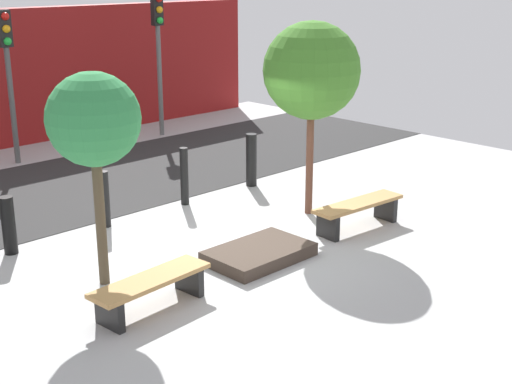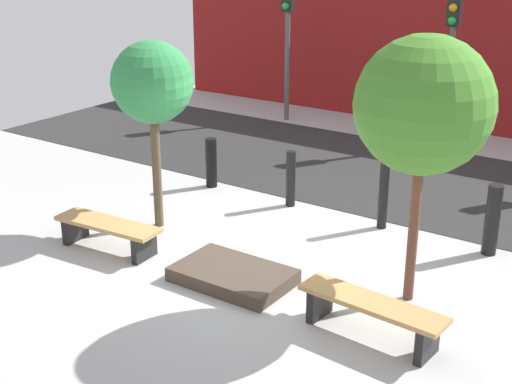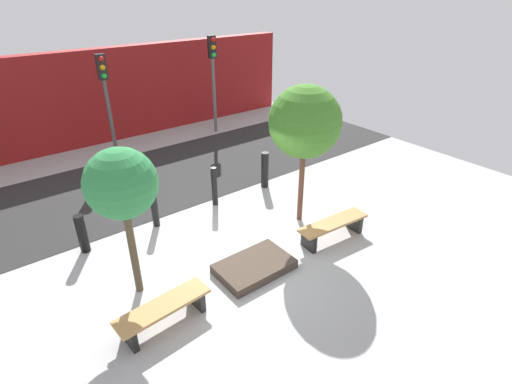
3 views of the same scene
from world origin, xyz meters
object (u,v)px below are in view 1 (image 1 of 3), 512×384
at_px(bench_right, 358,210).
at_px(planter_bed, 259,254).
at_px(tree_behind_right_bench, 312,71).
at_px(bollard_right, 251,160).
at_px(bollard_far_left, 9,225).
at_px(traffic_light_mid_east, 159,39).
at_px(traffic_light_mid_west, 8,59).
at_px(tree_behind_left_bench, 94,121).
at_px(bench_left, 151,287).
at_px(bollard_left, 105,199).
at_px(bollard_center, 184,176).

bearing_deg(bench_right, planter_bed, 178.95).
distance_m(tree_behind_right_bench, bollard_right, 2.81).
height_order(bollard_far_left, traffic_light_mid_east, traffic_light_mid_east).
distance_m(bollard_far_left, traffic_light_mid_west, 5.84).
height_order(tree_behind_left_bench, bollard_far_left, tree_behind_left_bench).
xyz_separation_m(bench_left, tree_behind_left_bench, (0.00, 1.11, 1.98)).
bearing_deg(traffic_light_mid_west, bench_right, -75.01).
bearing_deg(bench_right, traffic_light_mid_east, 80.86).
xyz_separation_m(planter_bed, bollard_far_left, (-2.56, 2.83, 0.36)).
bearing_deg(bollard_left, tree_behind_left_bench, -123.42).
relative_size(bench_right, bollard_right, 1.70).
height_order(planter_bed, bollard_left, bollard_left).
xyz_separation_m(tree_behind_left_bench, traffic_light_mid_east, (6.15, 6.83, 0.19)).
height_order(bollard_far_left, traffic_light_mid_west, traffic_light_mid_west).
relative_size(bollard_far_left, bollard_right, 0.86).
xyz_separation_m(planter_bed, bollard_center, (0.85, 2.83, 0.44)).
height_order(bench_left, tree_behind_right_bench, tree_behind_right_bench).
relative_size(planter_bed, bollard_far_left, 1.69).
relative_size(bench_right, bollard_center, 1.68).
distance_m(tree_behind_left_bench, tree_behind_right_bench, 4.26).
height_order(tree_behind_left_bench, bollard_right, tree_behind_left_bench).
height_order(planter_bed, bollard_far_left, bollard_far_left).
relative_size(bench_left, bollard_left, 1.76).
bearing_deg(bench_left, traffic_light_mid_east, 47.90).
bearing_deg(bollard_left, bollard_center, 0.00).
distance_m(bollard_center, bollard_right, 1.71).
height_order(tree_behind_right_bench, traffic_light_mid_east, traffic_light_mid_east).
xyz_separation_m(bollard_left, traffic_light_mid_east, (4.88, 4.91, 1.99)).
bearing_deg(bollard_left, traffic_light_mid_east, 45.16).
bearing_deg(planter_bed, bollard_center, 73.24).
xyz_separation_m(planter_bed, tree_behind_left_bench, (-2.13, 0.91, 2.20)).
distance_m(bench_left, bollard_far_left, 3.07).
height_order(bench_right, traffic_light_mid_west, traffic_light_mid_west).
xyz_separation_m(planter_bed, bollard_right, (2.56, 2.83, 0.43)).
relative_size(bollard_far_left, bollard_center, 0.85).
relative_size(bollard_center, traffic_light_mid_west, 0.32).
xyz_separation_m(planter_bed, tree_behind_right_bench, (2.13, 0.91, 2.43)).
bearing_deg(bollard_far_left, bench_right, -32.92).
bearing_deg(bollard_right, tree_behind_right_bench, -102.68).
bearing_deg(bollard_left, bollard_far_left, 180.00).
xyz_separation_m(bench_right, planter_bed, (-2.13, 0.20, -0.24)).
distance_m(bench_left, bench_right, 4.25).
height_order(planter_bed, tree_behind_right_bench, tree_behind_right_bench).
distance_m(bench_right, bollard_left, 4.25).
height_order(bollard_right, traffic_light_mid_east, traffic_light_mid_east).
bearing_deg(bench_right, traffic_light_mid_west, 109.31).
bearing_deg(tree_behind_left_bench, bollard_right, 22.37).
bearing_deg(bench_right, bench_left, -175.67).
xyz_separation_m(planter_bed, traffic_light_mid_east, (4.03, 7.74, 2.38)).
height_order(tree_behind_right_bench, bollard_far_left, tree_behind_right_bench).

